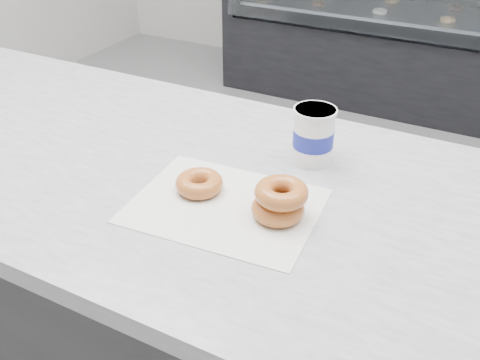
% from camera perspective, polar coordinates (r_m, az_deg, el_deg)
% --- Properties ---
extents(ground, '(5.00, 5.00, 0.00)m').
position_cam_1_polar(ground, '(2.10, 3.52, -12.31)').
color(ground, gray).
rests_on(ground, ground).
extents(counter, '(3.06, 0.76, 0.90)m').
position_cam_1_polar(counter, '(1.41, -6.47, -14.26)').
color(counter, '#333335').
rests_on(counter, ground).
extents(display_case, '(2.40, 0.74, 1.25)m').
position_cam_1_polar(display_case, '(3.68, 18.27, 15.23)').
color(display_case, black).
rests_on(display_case, ground).
extents(wax_paper, '(0.36, 0.29, 0.00)m').
position_cam_1_polar(wax_paper, '(0.99, -1.59, -2.75)').
color(wax_paper, silver).
rests_on(wax_paper, counter).
extents(donut_single, '(0.12, 0.12, 0.03)m').
position_cam_1_polar(donut_single, '(1.03, -4.37, -0.34)').
color(donut_single, '#C16C35').
rests_on(donut_single, wax_paper).
extents(donut_stack, '(0.13, 0.13, 0.07)m').
position_cam_1_polar(donut_stack, '(0.95, 4.25, -2.21)').
color(donut_stack, '#C16C35').
rests_on(donut_stack, wax_paper).
extents(coffee_cup, '(0.10, 0.10, 0.12)m').
position_cam_1_polar(coffee_cup, '(1.11, 7.84, 4.79)').
color(coffee_cup, white).
rests_on(coffee_cup, counter).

